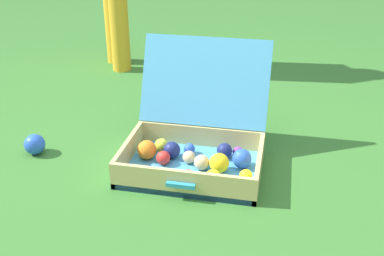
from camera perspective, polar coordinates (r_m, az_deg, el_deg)
ground_plane at (r=1.88m, az=-1.86°, el=-6.44°), size 16.00×16.00×0.00m
open_suitcase at (r=1.94m, az=0.53°, el=-1.70°), size 0.57×0.59×0.48m
stray_ball_on_grass at (r=2.15m, az=-18.85°, el=-1.92°), size 0.09×0.09×0.09m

